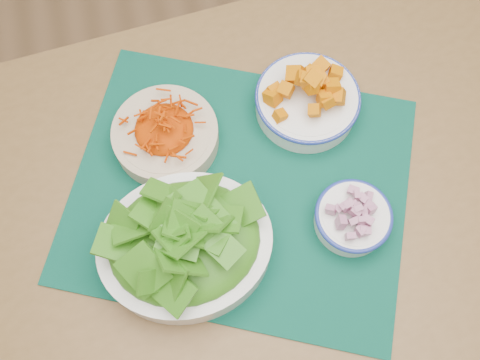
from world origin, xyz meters
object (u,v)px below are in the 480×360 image
Objects in this scene: placemat at (240,187)px; carrot_bowl at (165,132)px; squash_bowl at (308,97)px; table at (283,231)px; lettuce_bowl at (185,243)px; onion_bowl at (353,217)px.

carrot_bowl is (-0.10, 0.11, 0.04)m from placemat.
squash_bowl reaches higher than carrot_bowl.
squash_bowl is at bearing 1.87° from carrot_bowl.
carrot_bowl is (-0.17, 0.17, 0.12)m from table.
squash_bowl is at bearing 63.96° from placemat.
squash_bowl reaches higher than placemat.
table is 5.24× the size of lettuce_bowl.
squash_bowl is at bearing 93.41° from onion_bowl.
lettuce_bowl is at bearing 177.61° from onion_bowl.
lettuce_bowl reaches higher than squash_bowl.
squash_bowl is (0.25, 0.01, 0.01)m from carrot_bowl.
squash_bowl is at bearing 39.09° from lettuce_bowl.
onion_bowl is (0.01, -0.22, -0.01)m from squash_bowl.
lettuce_bowl is at bearing -114.80° from placemat.
lettuce_bowl reaches higher than onion_bowl.
carrot_bowl is at bearing 128.65° from table.
lettuce_bowl is at bearing -90.61° from carrot_bowl.
lettuce_bowl is (-0.11, -0.09, 0.06)m from placemat.
onion_bowl reaches higher than placemat.
squash_bowl reaches higher than onion_bowl.
carrot_bowl is at bearing 88.84° from lettuce_bowl.
table is 0.22m from lettuce_bowl.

